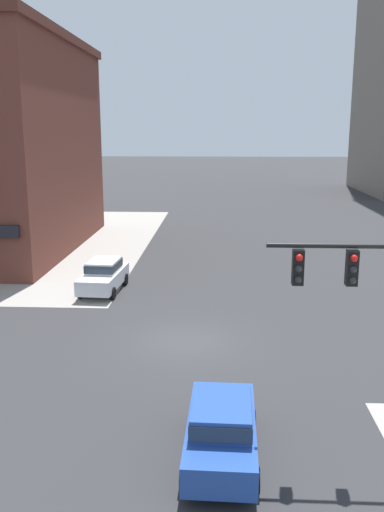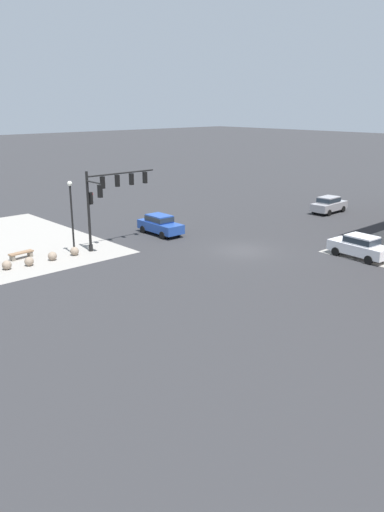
# 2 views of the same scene
# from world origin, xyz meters

# --- Properties ---
(ground_plane) EXTENTS (320.00, 320.00, 0.00)m
(ground_plane) POSITION_xyz_m (0.00, 0.00, 0.00)
(ground_plane) COLOR #2D2D30
(car_main_northbound_near) EXTENTS (2.12, 4.51, 1.68)m
(car_main_northbound_near) POSITION_xyz_m (-4.79, 6.95, 0.92)
(car_main_northbound_near) COLOR silver
(car_main_northbound_near) RESTS_ON ground
(car_main_southbound_far) EXTENTS (1.98, 4.44, 1.68)m
(car_main_southbound_far) POSITION_xyz_m (1.45, -8.24, 0.92)
(car_main_southbound_far) COLOR #23479E
(car_main_southbound_far) RESTS_ON ground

